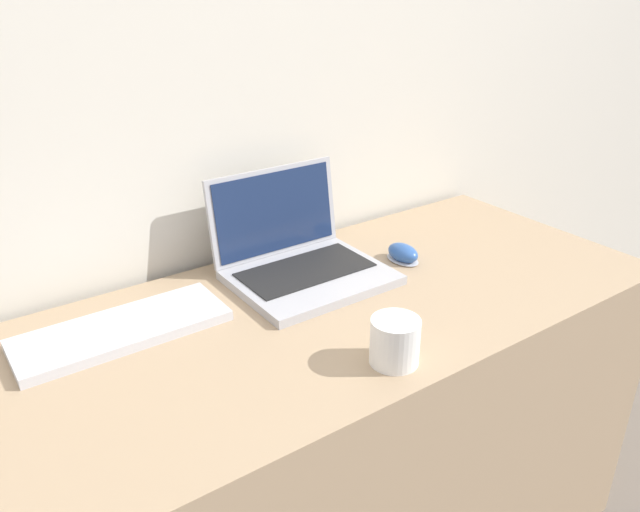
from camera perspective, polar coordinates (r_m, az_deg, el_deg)
wall_back at (r=1.45m, az=-6.89°, el=19.32°), size 7.00×0.04×2.50m
desk at (r=1.52m, az=1.67°, el=-16.63°), size 1.42×0.63×0.75m
laptop at (r=1.39m, az=-2.10°, el=-0.08°), size 0.33×0.30×0.22m
drink_cup at (r=1.10m, az=6.86°, el=-7.67°), size 0.09×0.09×0.09m
computer_mouse at (r=1.49m, az=7.59°, el=0.22°), size 0.06×0.09×0.04m
external_keyboard at (r=1.24m, az=-17.66°, el=-6.43°), size 0.39×0.15×0.02m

